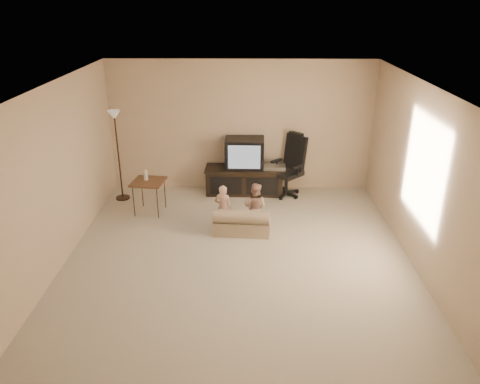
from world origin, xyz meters
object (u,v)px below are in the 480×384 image
(toddler_right, at_px, (255,207))
(toddler_left, at_px, (223,208))
(office_chair, at_px, (289,173))
(child_sofa, at_px, (242,223))
(floor_lamp, at_px, (116,136))
(side_table, at_px, (148,182))
(tv_stand, at_px, (245,171))

(toddler_right, bearing_deg, toddler_left, 21.48)
(office_chair, relative_size, toddler_right, 1.48)
(child_sofa, relative_size, toddler_left, 1.21)
(floor_lamp, bearing_deg, office_chair, 4.54)
(side_table, xyz_separation_m, floor_lamp, (-0.64, 0.58, 0.66))
(tv_stand, height_order, floor_lamp, floor_lamp)
(office_chair, xyz_separation_m, toddler_left, (-1.19, -1.49, -0.04))
(tv_stand, distance_m, office_chair, 0.85)
(toddler_left, bearing_deg, tv_stand, -90.35)
(toddler_left, distance_m, toddler_right, 0.51)
(office_chair, xyz_separation_m, toddler_right, (-0.67, -1.48, -0.03))
(tv_stand, distance_m, toddler_right, 1.58)
(child_sofa, bearing_deg, toddler_right, 32.56)
(toddler_left, bearing_deg, side_table, -14.39)
(tv_stand, height_order, toddler_right, tv_stand)
(tv_stand, height_order, office_chair, office_chair)
(child_sofa, relative_size, toddler_right, 1.16)
(child_sofa, xyz_separation_m, toddler_left, (-0.30, 0.10, 0.21))
(floor_lamp, bearing_deg, child_sofa, -30.52)
(floor_lamp, distance_m, toddler_right, 2.89)
(tv_stand, relative_size, toddler_right, 1.88)
(child_sofa, bearing_deg, tv_stand, 93.36)
(toddler_right, bearing_deg, office_chair, -93.79)
(child_sofa, bearing_deg, floor_lamp, 154.12)
(tv_stand, height_order, child_sofa, tv_stand)
(office_chair, bearing_deg, side_table, -117.19)
(tv_stand, xyz_separation_m, child_sofa, (-0.04, -1.68, -0.27))
(floor_lamp, xyz_separation_m, toddler_right, (2.48, -1.23, -0.82))
(side_table, distance_m, floor_lamp, 1.08)
(tv_stand, bearing_deg, side_table, -149.92)
(office_chair, xyz_separation_m, floor_lamp, (-3.16, -0.25, 0.80))
(floor_lamp, height_order, child_sofa, floor_lamp)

